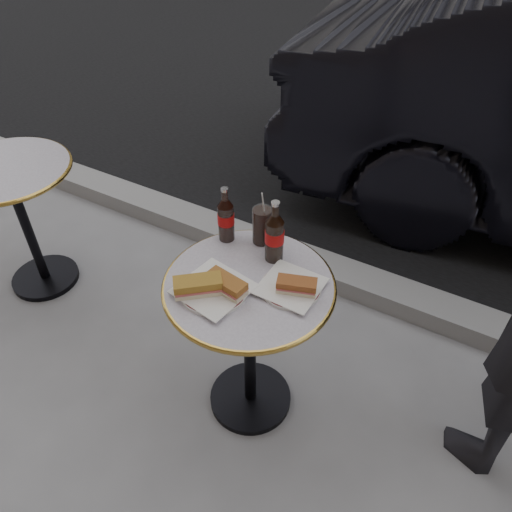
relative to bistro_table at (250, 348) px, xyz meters
The scene contains 13 objects.
ground 0.37m from the bistro_table, ahead, with size 80.00×80.00×0.00m, color gray.
asphalt_road 5.01m from the bistro_table, 90.00° to the left, with size 40.00×8.00×0.00m, color black.
curb 0.95m from the bistro_table, 90.00° to the left, with size 40.00×0.20×0.12m, color gray.
bistro_table is the anchor object (origin of this frame).
bistro_table_second 1.40m from the bistro_table, behind, with size 0.62×0.62×0.73m, color #BAB2C4, non-canonical shape.
plate_left 0.39m from the bistro_table, 130.69° to the right, with size 0.24×0.24×0.01m, color silver.
plate_right 0.40m from the bistro_table, 18.01° to the left, with size 0.21×0.21×0.01m, color silver.
sandwich_left_a 0.45m from the bistro_table, 130.79° to the right, with size 0.16×0.08×0.06m, color #A47629.
sandwich_left_b 0.42m from the bistro_table, 116.89° to the right, with size 0.15×0.07×0.05m, color #975A26.
sandwich_right 0.44m from the bistro_table, 11.32° to the left, with size 0.14×0.06×0.05m, color brown.
cola_bottle_left 0.55m from the bistro_table, 139.39° to the left, with size 0.07×0.07×0.23m, color black, non-canonical shape.
cola_bottle_right 0.52m from the bistro_table, 84.81° to the left, with size 0.07×0.07×0.26m, color black, non-canonical shape.
cola_glass 0.50m from the bistro_table, 108.10° to the left, with size 0.08×0.08×0.15m, color black.
Camera 1 is at (0.65, -1.09, 1.97)m, focal length 35.00 mm.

